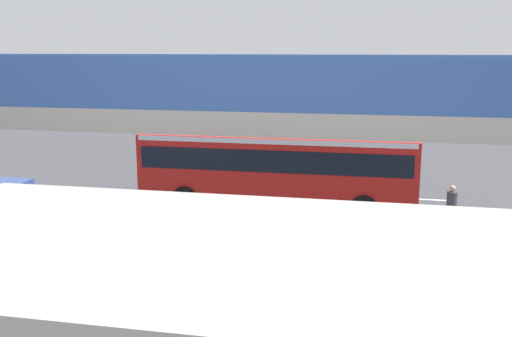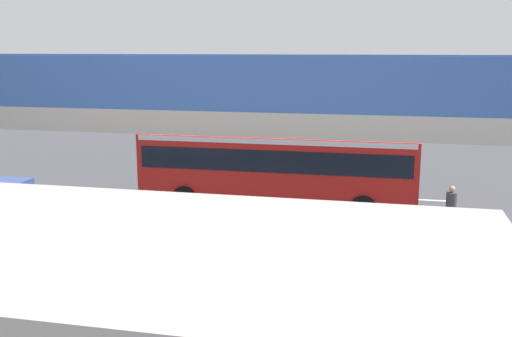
% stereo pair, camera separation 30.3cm
% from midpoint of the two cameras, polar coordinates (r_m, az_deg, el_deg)
% --- Properties ---
extents(ground, '(80.00, 80.00, 0.00)m').
position_cam_midpoint_polar(ground, '(25.54, 3.25, -3.57)').
color(ground, '#424247').
extents(city_bus, '(11.54, 2.85, 3.15)m').
position_cam_midpoint_polar(city_bus, '(24.75, 2.37, 0.42)').
color(city_bus, red).
rests_on(city_bus, ground).
extents(bicycle_green, '(1.77, 0.44, 0.96)m').
position_cam_midpoint_polar(bicycle_green, '(27.57, -20.87, -2.39)').
color(bicycle_green, black).
rests_on(bicycle_green, ground).
extents(pedestrian, '(0.38, 0.38, 1.79)m').
position_cam_midpoint_polar(pedestrian, '(22.67, 18.70, -3.83)').
color(pedestrian, '#2D2D38').
rests_on(pedestrian, ground).
extents(traffic_sign, '(0.08, 0.60, 2.80)m').
position_cam_midpoint_polar(traffic_sign, '(28.90, -6.52, 2.00)').
color(traffic_sign, slate).
rests_on(traffic_sign, ground).
extents(lane_dash_leftmost, '(2.00, 0.20, 0.01)m').
position_cam_midpoint_polar(lane_dash_leftmost, '(27.48, 16.47, -2.94)').
color(lane_dash_leftmost, silver).
rests_on(lane_dash_leftmost, ground).
extents(lane_dash_left, '(2.00, 0.20, 0.01)m').
position_cam_midpoint_polar(lane_dash_left, '(27.47, 8.12, -2.58)').
color(lane_dash_left, silver).
rests_on(lane_dash_left, ground).
extents(lane_dash_centre, '(2.00, 0.20, 0.01)m').
position_cam_midpoint_polar(lane_dash_centre, '(28.03, -0.06, -2.17)').
color(lane_dash_centre, silver).
rests_on(lane_dash_centre, ground).
extents(lane_dash_right, '(2.00, 0.20, 0.01)m').
position_cam_midpoint_polar(lane_dash_right, '(29.14, -7.76, -1.74)').
color(lane_dash_right, silver).
rests_on(lane_dash_right, ground).
extents(pedestrian_overpass, '(30.28, 2.60, 6.53)m').
position_cam_midpoint_polar(pedestrian_overpass, '(13.38, -4.62, 3.69)').
color(pedestrian_overpass, '#B2ADA5').
rests_on(pedestrian_overpass, ground).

